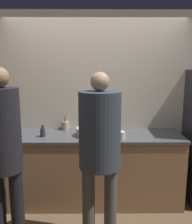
# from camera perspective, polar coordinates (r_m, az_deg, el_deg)

# --- Properties ---
(ground_plane) EXTENTS (14.00, 14.00, 0.00)m
(ground_plane) POSITION_cam_1_polar(r_m,az_deg,el_deg) (3.40, 0.02, -22.68)
(ground_plane) COLOR brown
(wall_back) EXTENTS (5.20, 0.06, 2.60)m
(wall_back) POSITION_cam_1_polar(r_m,az_deg,el_deg) (3.61, -0.07, 1.67)
(wall_back) COLOR beige
(wall_back) RESTS_ON ground_plane
(counter) EXTENTS (2.29, 0.71, 0.95)m
(counter) POSITION_cam_1_polar(r_m,az_deg,el_deg) (3.51, -0.03, -12.62)
(counter) COLOR #9E754C
(counter) RESTS_ON ground_plane
(person_left) EXTENTS (0.34, 0.34, 1.86)m
(person_left) POSITION_cam_1_polar(r_m,az_deg,el_deg) (2.49, -20.34, -7.91)
(person_left) COLOR black
(person_left) RESTS_ON ground_plane
(person_center) EXTENTS (0.41, 0.41, 1.81)m
(person_center) POSITION_cam_1_polar(r_m,az_deg,el_deg) (2.47, 0.85, -7.00)
(person_center) COLOR #4C4742
(person_center) RESTS_ON ground_plane
(fruit_bowl) EXTENTS (0.35, 0.35, 0.15)m
(fruit_bowl) POSITION_cam_1_polar(r_m,az_deg,el_deg) (3.28, -1.49, -4.48)
(fruit_bowl) COLOR beige
(fruit_bowl) RESTS_ON counter
(utensil_crock) EXTENTS (0.10, 0.10, 0.24)m
(utensil_crock) POSITION_cam_1_polar(r_m,az_deg,el_deg) (3.60, -7.03, -3.01)
(utensil_crock) COLOR #ADA393
(utensil_crock) RESTS_ON counter
(bottle_amber) EXTENTS (0.06, 0.06, 0.18)m
(bottle_amber) POSITION_cam_1_polar(r_m,az_deg,el_deg) (3.30, -18.98, -4.74)
(bottle_amber) COLOR brown
(bottle_amber) RESTS_ON counter
(bottle_dark) EXTENTS (0.07, 0.07, 0.15)m
(bottle_dark) POSITION_cam_1_polar(r_m,az_deg,el_deg) (3.31, -12.06, -4.52)
(bottle_dark) COLOR #333338
(bottle_dark) RESTS_ON counter
(cup_white) EXTENTS (0.09, 0.09, 0.10)m
(cup_white) POSITION_cam_1_polar(r_m,az_deg,el_deg) (3.12, 5.87, -5.39)
(cup_white) COLOR white
(cup_white) RESTS_ON counter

